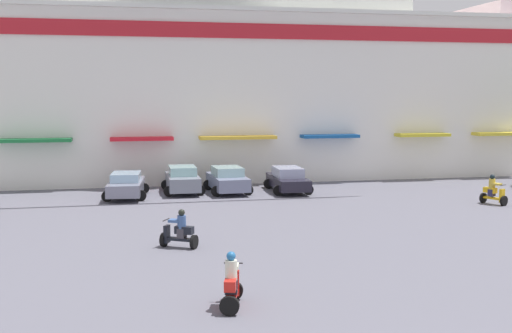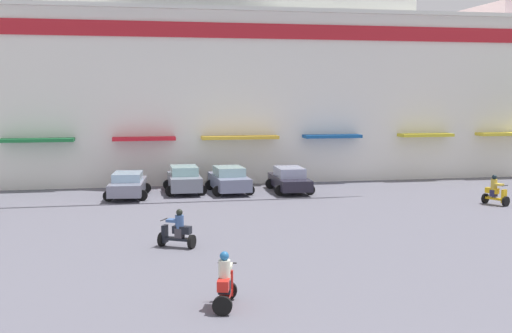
% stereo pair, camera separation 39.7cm
% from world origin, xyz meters
% --- Properties ---
extents(ground_plane, '(128.00, 128.00, 0.00)m').
position_xyz_m(ground_plane, '(0.00, 13.00, 0.00)').
color(ground_plane, slate).
extents(colonial_building, '(42.74, 19.67, 20.82)m').
position_xyz_m(colonial_building, '(-0.00, 37.15, 8.83)').
color(colonial_building, white).
rests_on(colonial_building, ground).
extents(parked_car_0, '(2.62, 4.42, 1.38)m').
position_xyz_m(parked_car_0, '(-6.92, 26.13, 0.71)').
color(parked_car_0, gray).
rests_on(parked_car_0, ground).
extents(parked_car_1, '(2.35, 4.15, 1.55)m').
position_xyz_m(parked_car_1, '(-3.72, 27.18, 0.78)').
color(parked_car_1, gray).
rests_on(parked_car_1, ground).
extents(parked_car_2, '(2.56, 4.26, 1.51)m').
position_xyz_m(parked_car_2, '(-1.16, 26.72, 0.76)').
color(parked_car_2, slate).
rests_on(parked_car_2, ground).
extents(parked_car_3, '(2.40, 4.46, 1.44)m').
position_xyz_m(parked_car_3, '(2.36, 26.34, 0.73)').
color(parked_car_3, '#211E2B').
rests_on(parked_car_3, ground).
extents(scooter_rider_1, '(1.45, 1.13, 1.46)m').
position_xyz_m(scooter_rider_1, '(-5.00, 14.04, 0.60)').
color(scooter_rider_1, black).
rests_on(scooter_rider_1, ground).
extents(scooter_rider_3, '(1.04, 1.42, 1.56)m').
position_xyz_m(scooter_rider_3, '(11.74, 20.07, 0.65)').
color(scooter_rider_3, black).
rests_on(scooter_rider_3, ground).
extents(scooter_rider_4, '(0.86, 1.51, 1.57)m').
position_xyz_m(scooter_rider_4, '(-4.20, 7.10, 0.65)').
color(scooter_rider_4, black).
rests_on(scooter_rider_4, ground).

